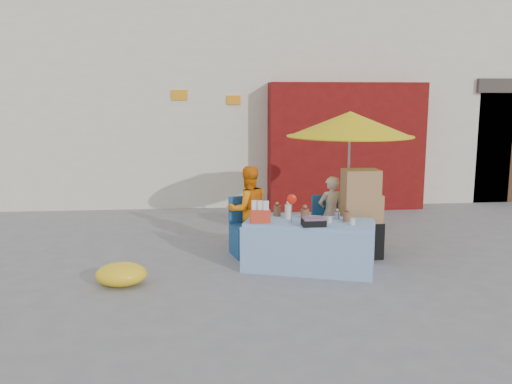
{
  "coord_description": "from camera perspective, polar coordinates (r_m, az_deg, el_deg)",
  "views": [
    {
      "loc": [
        -0.75,
        -6.75,
        2.28
      ],
      "look_at": [
        -0.03,
        0.6,
        1.0
      ],
      "focal_mm": 38.0,
      "sensor_mm": 36.0,
      "label": 1
    }
  ],
  "objects": [
    {
      "name": "vendor_orange",
      "position": [
        8.03,
        -0.83,
        -1.87
      ],
      "size": [
        0.74,
        0.64,
        1.3
      ],
      "primitive_type": "imported",
      "rotation": [
        0.0,
        0.0,
        3.4
      ],
      "color": "orange",
      "rests_on": "ground"
    },
    {
      "name": "tarp_bundle",
      "position": [
        6.94,
        -14.0,
        -8.41
      ],
      "size": [
        0.7,
        0.59,
        0.28
      ],
      "primitive_type": "ellipsoid",
      "rotation": [
        0.0,
        0.0,
        -0.15
      ],
      "color": "yellow",
      "rests_on": "ground"
    },
    {
      "name": "market_table",
      "position": [
        7.37,
        5.55,
        -5.49
      ],
      "size": [
        1.89,
        1.32,
        1.04
      ],
      "rotation": [
        0.0,
        0.0,
        -0.33
      ],
      "color": "#90BBE7",
      "rests_on": "ground"
    },
    {
      "name": "backdrop",
      "position": [
        14.35,
        -0.58,
        13.1
      ],
      "size": [
        14.0,
        8.0,
        7.8
      ],
      "color": "silver",
      "rests_on": "ground"
    },
    {
      "name": "chair_right",
      "position": [
        8.19,
        8.0,
        -4.59
      ],
      "size": [
        0.58,
        0.58,
        0.85
      ],
      "rotation": [
        0.0,
        0.0,
        0.25
      ],
      "color": "navy",
      "rests_on": "ground"
    },
    {
      "name": "ground",
      "position": [
        7.17,
        0.68,
        -8.72
      ],
      "size": [
        80.0,
        80.0,
        0.0
      ],
      "primitive_type": "plane",
      "color": "slate",
      "rests_on": "ground"
    },
    {
      "name": "vendor_beige",
      "position": [
        8.25,
        7.86,
        -2.25
      ],
      "size": [
        0.47,
        0.37,
        1.14
      ],
      "primitive_type": "imported",
      "rotation": [
        0.0,
        0.0,
        3.4
      ],
      "color": "beige",
      "rests_on": "ground"
    },
    {
      "name": "umbrella",
      "position": [
        8.3,
        9.87,
        7.0
      ],
      "size": [
        1.9,
        1.9,
        2.09
      ],
      "color": "gray",
      "rests_on": "ground"
    },
    {
      "name": "chair_left",
      "position": [
        7.99,
        -0.77,
        -4.85
      ],
      "size": [
        0.58,
        0.58,
        0.85
      ],
      "rotation": [
        0.0,
        0.0,
        0.25
      ],
      "color": "navy",
      "rests_on": "ground"
    },
    {
      "name": "box_stack",
      "position": [
        7.99,
        10.95,
        -2.57
      ],
      "size": [
        0.58,
        0.47,
        1.28
      ],
      "rotation": [
        0.0,
        0.0,
        -0.0
      ],
      "color": "black",
      "rests_on": "ground"
    }
  ]
}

